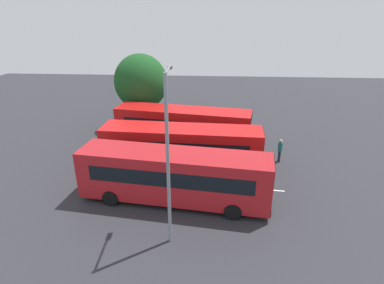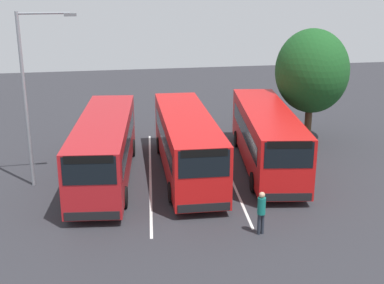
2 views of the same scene
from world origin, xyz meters
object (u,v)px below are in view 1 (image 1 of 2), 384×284
street_lamp (168,151)px  bus_center_right (183,126)px  bus_far_left (175,175)px  pedestrian (280,149)px  depot_tree (141,82)px  bus_center_left (182,147)px

street_lamp → bus_center_right: bearing=-0.3°
bus_far_left → bus_center_right: 8.51m
pedestrian → depot_tree: size_ratio=0.26×
pedestrian → depot_tree: 13.99m
bus_center_left → pedestrian: (7.10, 1.66, -0.66)m
bus_center_right → depot_tree: (-4.28, 4.24, 2.62)m
bus_far_left → bus_center_right: same height
bus_center_right → pedestrian: (7.41, -2.71, -0.66)m
pedestrian → street_lamp: size_ratio=0.22×
bus_far_left → bus_center_right: (-0.29, 8.51, 0.00)m
bus_far_left → depot_tree: size_ratio=1.62×
bus_center_left → bus_center_right: bearing=96.9°
pedestrian → bus_far_left: bearing=28.0°
bus_center_right → street_lamp: 12.18m
bus_center_right → depot_tree: size_ratio=1.63×
pedestrian → depot_tree: depot_tree is taller
pedestrian → street_lamp: (-6.97, -9.08, 3.70)m
bus_center_left → pedestrian: bus_center_left is taller
bus_center_left → depot_tree: depot_tree is taller
bus_far_left → pedestrian: 9.21m
street_lamp → depot_tree: 16.71m
bus_center_left → bus_center_right: (-0.31, 4.37, 0.00)m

